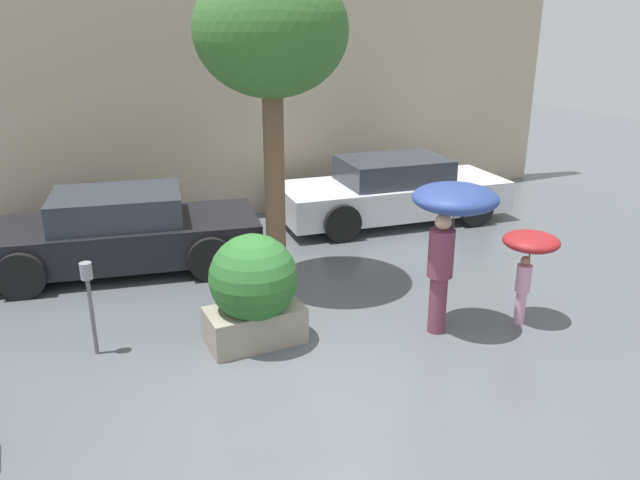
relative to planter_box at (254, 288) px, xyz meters
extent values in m
plane|color=#51565B|center=(0.19, -1.16, -0.73)|extent=(40.00, 40.00, 0.00)
cube|color=#B7A88E|center=(0.19, 5.34, 2.27)|extent=(18.00, 0.30, 6.00)
cube|color=gray|center=(0.00, 0.00, -0.50)|extent=(1.18, 0.64, 0.47)
sphere|color=#286028|center=(0.00, 0.00, 0.14)|extent=(1.08, 1.08, 1.08)
cylinder|color=brown|center=(2.22, -0.74, -0.35)|extent=(0.23, 0.23, 0.78)
cylinder|color=brown|center=(2.22, -0.74, 0.35)|extent=(0.32, 0.32, 0.61)
sphere|color=tan|center=(2.22, -0.74, 0.76)|extent=(0.21, 0.21, 0.21)
cylinder|color=#4C4C51|center=(2.37, -0.75, 0.71)|extent=(0.02, 0.02, 0.67)
ellipsoid|color=navy|center=(2.37, -0.75, 1.05)|extent=(1.06, 1.06, 0.34)
cylinder|color=#D199B7|center=(3.35, -1.03, -0.50)|extent=(0.14, 0.14, 0.46)
cylinder|color=#D199B7|center=(3.35, -1.03, -0.09)|extent=(0.19, 0.19, 0.37)
sphere|color=#997056|center=(3.35, -1.03, 0.16)|extent=(0.13, 0.13, 0.13)
cylinder|color=#4C4C51|center=(3.44, -1.00, 0.17)|extent=(0.02, 0.02, 0.47)
ellipsoid|color=maroon|center=(3.44, -1.00, 0.40)|extent=(0.73, 0.73, 0.23)
cube|color=black|center=(-1.10, 3.27, -0.24)|extent=(4.61, 2.51, 0.61)
cube|color=#2D333D|center=(-1.10, 3.27, 0.30)|extent=(2.21, 1.80, 0.48)
cylinder|color=black|center=(-2.59, 2.70, -0.38)|extent=(0.73, 0.35, 0.70)
cylinder|color=black|center=(-2.26, 4.37, -0.38)|extent=(0.73, 0.35, 0.70)
cylinder|color=black|center=(0.07, 2.18, -0.38)|extent=(0.73, 0.35, 0.70)
cylinder|color=black|center=(0.40, 3.84, -0.38)|extent=(0.73, 0.35, 0.70)
cube|color=silver|center=(4.20, 3.56, -0.24)|extent=(4.67, 2.19, 0.61)
cube|color=#2D333D|center=(4.20, 3.56, 0.30)|extent=(2.18, 1.66, 0.48)
cylinder|color=black|center=(2.71, 2.88, -0.38)|extent=(0.72, 0.30, 0.70)
cylinder|color=black|center=(2.90, 4.56, -0.38)|extent=(0.72, 0.30, 0.70)
cylinder|color=black|center=(5.49, 2.56, -0.38)|extent=(0.72, 0.30, 0.70)
cylinder|color=black|center=(5.68, 4.25, -0.38)|extent=(0.72, 0.30, 0.70)
cylinder|color=brown|center=(0.89, 1.49, 0.83)|extent=(0.29, 0.29, 3.12)
ellipsoid|color=#38662D|center=(0.89, 1.49, 2.96)|extent=(2.07, 2.07, 1.76)
cylinder|color=#595B60|center=(-1.84, 0.56, -0.24)|extent=(0.05, 0.05, 0.99)
cylinder|color=gray|center=(-1.84, 0.56, 0.35)|extent=(0.14, 0.14, 0.20)
camera|label=1|loc=(-2.27, -6.63, 3.11)|focal=35.00mm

